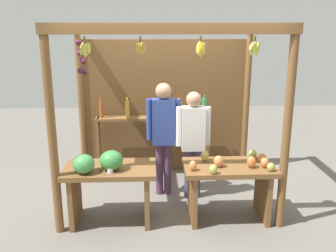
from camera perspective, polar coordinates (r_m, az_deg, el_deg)
ground_plane at (r=5.59m, az=-0.09°, el=-10.36°), size 12.00×12.00×0.00m
market_stall at (r=5.55m, az=-0.34°, el=4.91°), size 2.81×1.98×2.43m
fruit_counter_left at (r=4.70m, az=-9.16°, el=-7.74°), size 1.13×0.66×0.96m
fruit_counter_right at (r=4.82m, az=9.30°, el=-7.90°), size 1.13×0.66×0.87m
bottle_shelf_unit at (r=5.97m, az=-2.11°, el=-0.72°), size 1.80×0.22×1.34m
vendor_man at (r=5.29m, az=-0.69°, el=-0.46°), size 0.48×0.22×1.64m
vendor_woman at (r=5.20m, az=3.84°, el=-1.54°), size 0.48×0.21×1.54m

